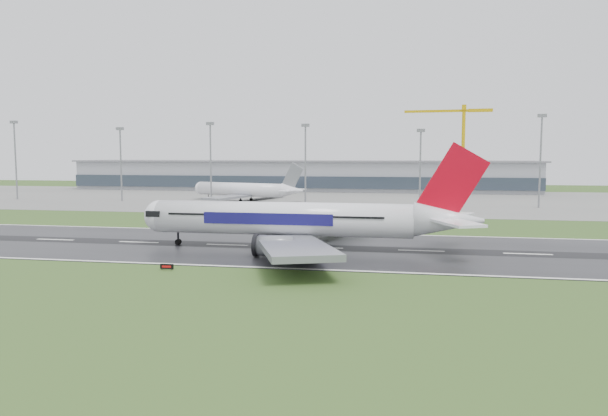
# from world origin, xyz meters

# --- Properties ---
(ground) EXTENTS (520.00, 520.00, 0.00)m
(ground) POSITION_xyz_m (0.00, 0.00, 0.00)
(ground) COLOR #2D4A1B
(ground) RESTS_ON ground
(runway) EXTENTS (400.00, 45.00, 0.10)m
(runway) POSITION_xyz_m (0.00, 0.00, 0.05)
(runway) COLOR black
(runway) RESTS_ON ground
(apron) EXTENTS (400.00, 130.00, 0.08)m
(apron) POSITION_xyz_m (0.00, 125.00, 0.04)
(apron) COLOR slate
(apron) RESTS_ON ground
(terminal) EXTENTS (240.00, 36.00, 15.00)m
(terminal) POSITION_xyz_m (0.00, 185.00, 7.50)
(terminal) COLOR gray
(terminal) RESTS_ON ground
(main_airliner) EXTENTS (69.11, 65.84, 20.32)m
(main_airliner) POSITION_xyz_m (37.15, -1.87, 10.26)
(main_airliner) COLOR white
(main_airliner) RESTS_ON runway
(parked_airliner) EXTENTS (64.07, 61.70, 15.25)m
(parked_airliner) POSITION_xyz_m (-7.81, 107.54, 7.71)
(parked_airliner) COLOR white
(parked_airliner) RESTS_ON apron
(tower_crane) EXTENTS (45.66, 5.51, 44.95)m
(tower_crane) POSITION_xyz_m (85.34, 200.00, 22.47)
(tower_crane) COLOR #CAA207
(tower_crane) RESTS_ON ground
(runway_sign) EXTENTS (2.31, 0.56, 1.04)m
(runway_sign) POSITION_xyz_m (18.26, -26.33, 0.52)
(runway_sign) COLOR black
(runway_sign) RESTS_ON ground
(floodmast_0) EXTENTS (0.64, 0.64, 31.84)m
(floodmast_0) POSITION_xyz_m (-105.53, 100.00, 15.92)
(floodmast_0) COLOR gray
(floodmast_0) RESTS_ON ground
(floodmast_1) EXTENTS (0.64, 0.64, 28.71)m
(floodmast_1) POSITION_xyz_m (-57.62, 100.00, 14.35)
(floodmast_1) COLOR gray
(floodmast_1) RESTS_ON ground
(floodmast_2) EXTENTS (0.64, 0.64, 30.38)m
(floodmast_2) POSITION_xyz_m (-19.40, 100.00, 15.19)
(floodmast_2) COLOR gray
(floodmast_2) RESTS_ON ground
(floodmast_3) EXTENTS (0.64, 0.64, 29.38)m
(floodmast_3) POSITION_xyz_m (18.45, 100.00, 14.69)
(floodmast_3) COLOR gray
(floodmast_3) RESTS_ON ground
(floodmast_4) EXTENTS (0.64, 0.64, 27.12)m
(floodmast_4) POSITION_xyz_m (61.37, 100.00, 13.56)
(floodmast_4) COLOR gray
(floodmast_4) RESTS_ON ground
(floodmast_5) EXTENTS (0.64, 0.64, 31.97)m
(floodmast_5) POSITION_xyz_m (103.00, 100.00, 15.98)
(floodmast_5) COLOR gray
(floodmast_5) RESTS_ON ground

